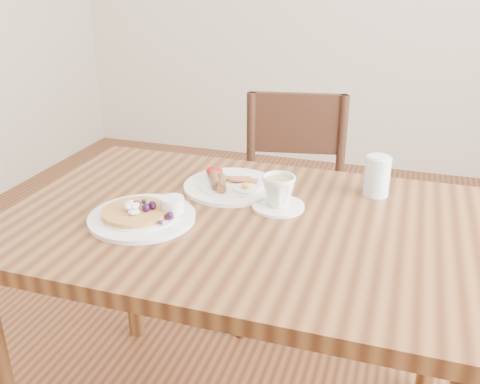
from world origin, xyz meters
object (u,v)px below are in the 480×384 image
Objects in this scene: dining_table at (240,251)px; pancake_plate at (144,214)px; chair_far at (293,199)px; breakfast_plate at (229,185)px; teacup_saucer at (279,193)px; water_glass at (377,176)px.

dining_table is 0.27m from pancake_plate.
chair_far reaches higher than dining_table.
chair_far reaches higher than breakfast_plate.
breakfast_plate is 1.93× the size of teacup_saucer.
teacup_saucer is (0.17, -0.08, 0.03)m from breakfast_plate.
teacup_saucer is (0.08, 0.09, 0.14)m from dining_table.
teacup_saucer reaches higher than dining_table.
dining_table is at bearing 21.34° from pancake_plate.
dining_table is 0.73m from chair_far.
water_glass reaches higher than breakfast_plate.
teacup_saucer reaches higher than breakfast_plate.
pancake_plate is at bearing -147.85° from water_glass.
breakfast_plate is at bearing 71.20° from chair_far.
water_glass is at bearing 38.64° from dining_table.
chair_far is 0.70m from teacup_saucer.
chair_far reaches higher than pancake_plate.
teacup_saucer is at bearing 29.81° from pancake_plate.
pancake_plate is 0.29m from breakfast_plate.
teacup_saucer is (0.09, -0.62, 0.30)m from chair_far.
breakfast_plate is at bearing 117.48° from dining_table.
water_glass is (0.54, 0.34, 0.04)m from pancake_plate.
water_glass is at bearing 11.80° from breakfast_plate.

